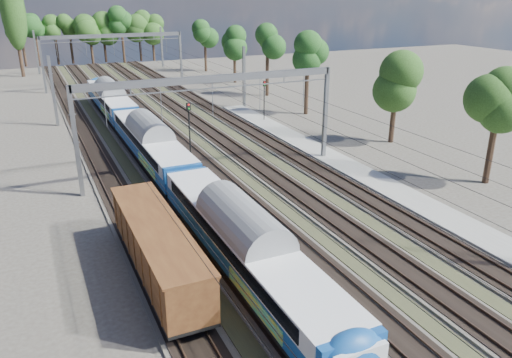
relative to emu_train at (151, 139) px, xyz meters
name	(u,v)px	position (x,y,z in m)	size (l,w,h in m)	color
track_bed	(170,134)	(4.50, 10.27, -2.61)	(21.00, 130.00, 0.34)	#47423A
platform	(392,190)	(16.50, -14.73, -2.56)	(3.00, 70.00, 0.30)	gray
catenary	(153,70)	(4.83, 17.95, 3.69)	(25.65, 130.00, 9.00)	slate
tree_belt	(130,33)	(10.18, 57.75, 5.25)	(39.24, 101.38, 12.13)	black
poplar	(13,13)	(-10.00, 63.27, 9.18)	(4.40, 4.40, 19.04)	black
emu_train	(151,139)	(0.00, 0.00, 0.00)	(3.15, 66.48, 4.60)	black
freight_boxcar	(157,247)	(-4.50, -19.79, -0.63)	(2.73, 13.20, 3.40)	black
worker	(113,83)	(3.73, 43.58, -1.85)	(0.62, 0.41, 1.70)	black
signal_near	(189,125)	(3.61, -0.48, 1.02)	(0.40, 0.37, 5.90)	black
signal_far	(264,96)	(17.06, 11.10, 0.57)	(0.36, 0.33, 5.18)	black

